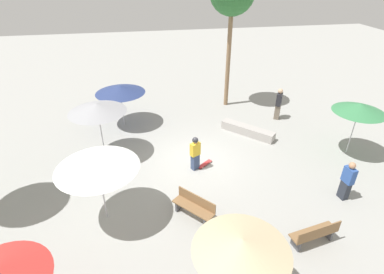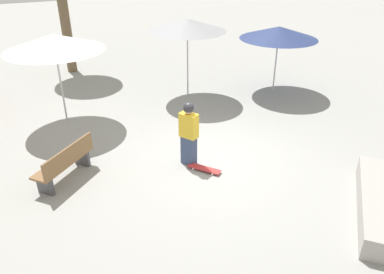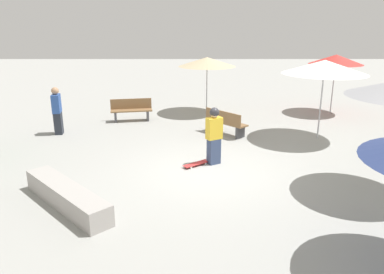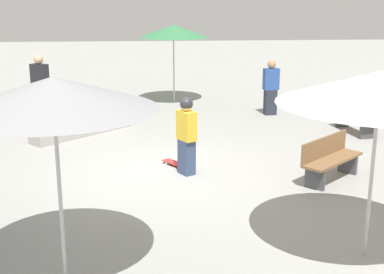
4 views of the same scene
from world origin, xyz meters
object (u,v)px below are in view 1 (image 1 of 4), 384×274
(shade_umbrella_navy, at_px, (120,89))
(shade_umbrella_white, at_px, (97,162))
(skater_main, at_px, (195,152))
(skateboard, at_px, (205,164))
(concrete_ledge, at_px, (248,130))
(bench_near, at_px, (315,234))
(bench_far, at_px, (194,207))
(bystander_far, at_px, (347,181))
(shade_umbrella_tan, at_px, (242,245))
(shade_umbrella_green, at_px, (360,108))
(bystander_watching, at_px, (278,104))
(shade_umbrella_grey, at_px, (97,108))

(shade_umbrella_navy, xyz_separation_m, shade_umbrella_white, (7.08, -0.49, 0.31))
(skater_main, distance_m, shade_umbrella_navy, 5.84)
(skater_main, distance_m, skateboard, 0.94)
(concrete_ledge, bearing_deg, shade_umbrella_white, -55.21)
(skateboard, xyz_separation_m, bench_near, (4.81, 2.49, 0.37))
(concrete_ledge, distance_m, shade_umbrella_white, 8.64)
(bench_far, relative_size, shade_umbrella_white, 0.55)
(shade_umbrella_navy, height_order, shade_umbrella_white, shade_umbrella_white)
(concrete_ledge, xyz_separation_m, bystander_far, (5.32, 1.96, 0.59))
(bench_near, relative_size, bystander_far, 1.01)
(skateboard, relative_size, bystander_far, 0.46)
(skateboard, bearing_deg, shade_umbrella_tan, -132.13)
(concrete_ledge, bearing_deg, skater_main, -52.73)
(shade_umbrella_green, distance_m, bystander_watching, 4.59)
(skateboard, bearing_deg, bystander_watching, -0.65)
(shade_umbrella_tan, bearing_deg, bench_near, 114.11)
(concrete_ledge, relative_size, bystander_watching, 1.34)
(shade_umbrella_tan, xyz_separation_m, bystander_watching, (-9.94, 5.56, -1.25))
(skater_main, relative_size, bystander_far, 0.97)
(concrete_ledge, bearing_deg, skateboard, -50.34)
(shade_umbrella_white, relative_size, bystander_watching, 1.48)
(bench_near, bearing_deg, bystander_watching, 63.09)
(bench_far, xyz_separation_m, shade_umbrella_green, (-2.73, 7.85, 1.91))
(shade_umbrella_white, distance_m, bystander_watching, 11.17)
(shade_umbrella_tan, height_order, bystander_watching, shade_umbrella_tan)
(concrete_ledge, distance_m, shade_umbrella_tan, 9.29)
(bench_near, relative_size, bench_far, 1.11)
(shade_umbrella_navy, distance_m, shade_umbrella_tan, 11.21)
(skater_main, relative_size, bench_near, 0.96)
(shade_umbrella_green, bearing_deg, shade_umbrella_grey, -99.38)
(skater_main, relative_size, shade_umbrella_white, 0.59)
(bench_near, xyz_separation_m, shade_umbrella_tan, (1.34, -3.00, 1.73))
(shade_umbrella_grey, height_order, bystander_watching, shade_umbrella_grey)
(shade_umbrella_navy, relative_size, bystander_watching, 1.44)
(concrete_ledge, height_order, shade_umbrella_grey, shade_umbrella_grey)
(bench_near, distance_m, bystander_far, 2.91)
(concrete_ledge, distance_m, bench_near, 7.13)
(concrete_ledge, height_order, bench_near, bench_near)
(bench_far, distance_m, shade_umbrella_grey, 6.05)
(bench_near, bearing_deg, shade_umbrella_navy, 112.55)
(concrete_ledge, distance_m, shade_umbrella_navy, 7.03)
(bench_far, bearing_deg, shade_umbrella_tan, 147.41)
(bystander_watching, bearing_deg, shade_umbrella_grey, -44.93)
(bystander_watching, bearing_deg, shade_umbrella_white, -23.25)
(bench_near, bearing_deg, shade_umbrella_tan, -166.19)
(bench_far, xyz_separation_m, shade_umbrella_tan, (3.22, 0.53, 1.73))
(bystander_watching, bearing_deg, bench_near, 15.81)
(bench_near, relative_size, shade_umbrella_tan, 0.69)
(skateboard, height_order, bench_near, bench_near)
(concrete_ledge, xyz_separation_m, bench_near, (7.12, -0.29, 0.20))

